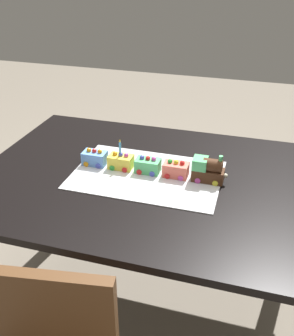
% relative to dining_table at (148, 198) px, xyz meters
% --- Properties ---
extents(ground_plane, '(8.00, 8.00, 0.00)m').
position_rel_dining_table_xyz_m(ground_plane, '(0.00, 0.00, -0.63)').
color(ground_plane, gray).
extents(dining_table, '(1.40, 1.00, 0.74)m').
position_rel_dining_table_xyz_m(dining_table, '(0.00, 0.00, 0.00)').
color(dining_table, black).
rests_on(dining_table, ground).
extents(cake_board, '(0.60, 0.40, 0.00)m').
position_rel_dining_table_xyz_m(cake_board, '(0.01, -0.01, 0.11)').
color(cake_board, silver).
rests_on(cake_board, dining_table).
extents(cake_locomotive, '(0.14, 0.08, 0.12)m').
position_rel_dining_table_xyz_m(cake_locomotive, '(-0.24, -0.03, 0.16)').
color(cake_locomotive, '#472816').
rests_on(cake_locomotive, cake_board).
extents(cake_car_tanker_coral, '(0.10, 0.08, 0.07)m').
position_rel_dining_table_xyz_m(cake_car_tanker_coral, '(-0.11, -0.03, 0.14)').
color(cake_car_tanker_coral, '#F27260').
rests_on(cake_car_tanker_coral, cake_board).
extents(cake_car_hopper_mint_green, '(0.10, 0.08, 0.07)m').
position_rel_dining_table_xyz_m(cake_car_hopper_mint_green, '(0.01, -0.03, 0.14)').
color(cake_car_hopper_mint_green, '#59CC7A').
rests_on(cake_car_hopper_mint_green, cake_board).
extents(cake_car_flatbed_lemon, '(0.10, 0.08, 0.07)m').
position_rel_dining_table_xyz_m(cake_car_flatbed_lemon, '(0.13, -0.03, 0.14)').
color(cake_car_flatbed_lemon, '#F4E04C').
rests_on(cake_car_flatbed_lemon, cake_board).
extents(cake_car_gondola_sky_blue, '(0.10, 0.08, 0.07)m').
position_rel_dining_table_xyz_m(cake_car_gondola_sky_blue, '(0.25, -0.03, 0.14)').
color(cake_car_gondola_sky_blue, '#669EEA').
rests_on(cake_car_gondola_sky_blue, cake_board).
extents(birthday_candle, '(0.01, 0.01, 0.06)m').
position_rel_dining_table_xyz_m(birthday_candle, '(0.13, -0.03, 0.21)').
color(birthday_candle, '#4CA5E5').
rests_on(birthday_candle, cake_car_flatbed_lemon).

